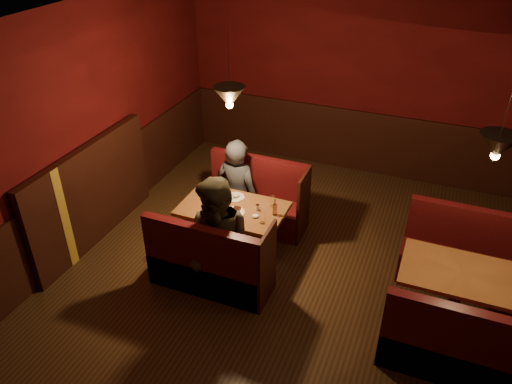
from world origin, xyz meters
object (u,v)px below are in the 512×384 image
at_px(main_bench_near, 209,268).
at_px(diner_a, 237,172).
at_px(second_bench_far, 461,260).
at_px(second_table, 458,285).
at_px(main_bench_far, 257,204).
at_px(second_bench_near, 453,350).
at_px(diner_b, 218,225).
at_px(main_table, 234,218).

xyz_separation_m(main_bench_near, diner_a, (-0.22, 1.27, 0.51)).
bearing_deg(second_bench_far, second_table, -92.20).
xyz_separation_m(main_bench_near, second_table, (2.56, 0.50, 0.19)).
distance_m(main_bench_far, second_bench_far, 2.60).
bearing_deg(second_bench_near, main_bench_far, 148.04).
xyz_separation_m(main_bench_near, second_bench_near, (2.59, -0.20, -0.00)).
bearing_deg(diner_a, main_bench_far, -141.10).
bearing_deg(diner_a, diner_b, 110.30).
distance_m(main_bench_near, second_table, 2.62).
bearing_deg(main_bench_far, second_bench_far, -4.78).
distance_m(main_bench_far, diner_b, 1.47).
height_order(second_bench_far, second_bench_near, same).
xyz_separation_m(second_bench_far, second_bench_near, (0.00, -1.40, 0.00)).
height_order(diner_a, diner_b, diner_b).
bearing_deg(main_table, main_bench_near, -88.94).
distance_m(second_table, diner_b, 2.53).
bearing_deg(second_table, diner_b, -169.98).
height_order(main_bench_near, diner_a, diner_a).
relative_size(main_bench_near, diner_b, 0.79).
bearing_deg(main_bench_near, second_table, 11.07).
relative_size(main_bench_near, second_table, 1.17).
distance_m(main_table, second_table, 2.58).
xyz_separation_m(main_table, second_table, (2.58, -0.21, -0.03)).
height_order(second_table, diner_a, diner_a).
xyz_separation_m(main_table, second_bench_far, (2.60, 0.49, -0.22)).
bearing_deg(main_bench_far, diner_b, -85.75).
relative_size(second_bench_far, second_bench_near, 1.00).
height_order(main_bench_near, second_bench_far, main_bench_near).
bearing_deg(second_bench_near, main_table, 160.77).
relative_size(diner_a, diner_b, 0.93).
distance_m(main_bench_near, second_bench_near, 2.60).
bearing_deg(diner_b, second_table, 16.80).
bearing_deg(second_bench_far, main_table, -169.32).
relative_size(main_table, second_table, 1.07).
relative_size(main_bench_far, second_table, 1.17).
bearing_deg(second_table, diner_a, 164.48).
distance_m(main_table, second_bench_far, 2.66).
relative_size(second_bench_far, diner_a, 0.80).
distance_m(second_bench_far, diner_a, 2.86).
relative_size(second_table, diner_b, 0.67).
bearing_deg(main_bench_far, main_table, -91.06).
height_order(main_bench_far, diner_b, diner_b).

